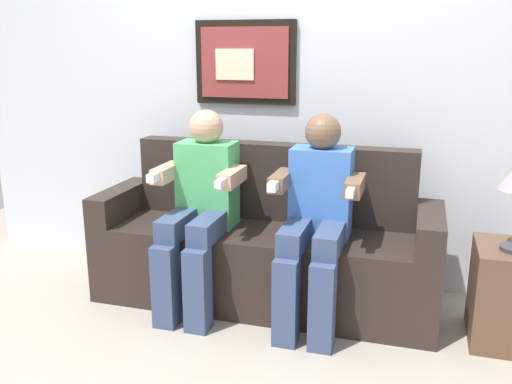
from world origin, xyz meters
TOP-DOWN VIEW (x-y plane):
  - ground_plane at (0.00, 0.00)m, footprint 5.64×5.64m
  - back_wall_assembly at (-0.01, 0.76)m, footprint 4.33×0.10m
  - couch at (0.00, 0.33)m, footprint 1.93×0.58m
  - person_on_left at (-0.33, 0.16)m, footprint 0.46×0.56m
  - person_on_right at (0.33, 0.16)m, footprint 0.46×0.56m

SIDE VIEW (x-z plane):
  - ground_plane at x=0.00m, z-range 0.00..0.00m
  - couch at x=0.00m, z-range -0.14..0.76m
  - person_on_left at x=-0.33m, z-range 0.05..1.16m
  - person_on_right at x=0.33m, z-range 0.05..1.16m
  - back_wall_assembly at x=-0.01m, z-range 0.00..2.60m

